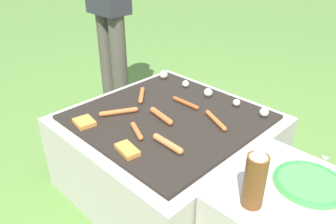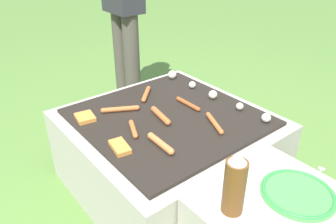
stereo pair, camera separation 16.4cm
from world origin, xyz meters
name	(u,v)px [view 1 (the left image)]	position (x,y,z in m)	size (l,w,h in m)	color
ground_plane	(168,182)	(0.00, 0.00, 0.00)	(14.00, 14.00, 0.00)	#567F38
grill	(168,151)	(0.00, 0.00, 0.22)	(0.94, 0.94, 0.44)	#B2AA9E
sausage_front_left	(142,95)	(-0.25, 0.04, 0.45)	(0.14, 0.14, 0.03)	#B7602D
sausage_back_left	(186,103)	(-0.02, 0.15, 0.45)	(0.18, 0.02, 0.02)	#A34C23
sausage_front_center	(216,120)	(0.21, 0.12, 0.45)	(0.18, 0.09, 0.02)	#B7602D
sausage_front_right	(168,144)	(0.19, -0.19, 0.45)	(0.18, 0.04, 0.03)	#C6753D
sausage_mid_left	(119,112)	(-0.19, -0.17, 0.45)	(0.11, 0.18, 0.03)	#B7602D
sausage_back_center	(161,116)	(0.00, -0.05, 0.45)	(0.18, 0.06, 0.03)	#B7602D
sausage_back_right	(137,131)	(0.01, -0.22, 0.45)	(0.14, 0.08, 0.02)	#B7602D
bread_slice_right	(127,150)	(0.10, -0.34, 0.45)	(0.13, 0.08, 0.02)	#D18438
bread_slice_center	(84,122)	(-0.23, -0.34, 0.45)	(0.11, 0.10, 0.02)	#D18438
mushroom_row	(204,90)	(-0.03, 0.32, 0.46)	(0.75, 0.07, 0.05)	silver
plate_colorful	(309,183)	(0.73, 0.00, 0.45)	(0.26, 0.26, 0.02)	#4CB24C
condiment_bottle	(255,178)	(0.63, -0.23, 0.55)	(0.07, 0.07, 0.23)	brown
fork_utensil	(323,169)	(0.73, 0.12, 0.44)	(0.07, 0.20, 0.01)	silver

